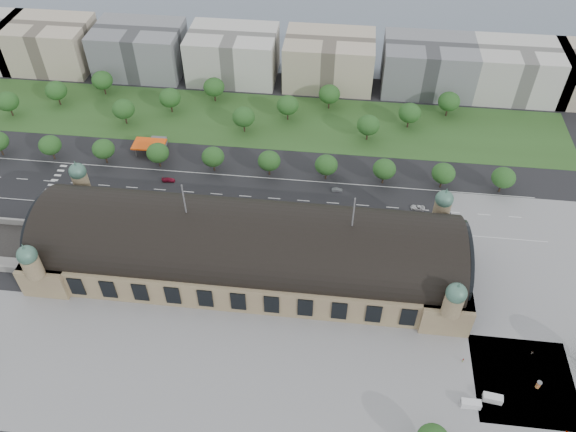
# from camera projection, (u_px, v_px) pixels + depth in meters

# --- Properties ---
(ground) EXTENTS (900.00, 900.00, 0.00)m
(ground) POSITION_uv_depth(u_px,v_px,m) (249.00, 268.00, 202.29)
(ground) COLOR black
(ground) RESTS_ON ground
(station) EXTENTS (150.00, 48.40, 44.30)m
(station) POSITION_uv_depth(u_px,v_px,m) (248.00, 248.00, 195.16)
(station) COLOR #93845B
(station) RESTS_ON ground
(plaza_south) EXTENTS (190.00, 48.00, 0.12)m
(plaza_south) POSITION_uv_depth(u_px,v_px,m) (258.00, 380.00, 169.99)
(plaza_south) COLOR gray
(plaza_south) RESTS_ON ground
(plaza_east) EXTENTS (56.00, 100.00, 0.12)m
(plaza_east) POSITION_uv_depth(u_px,v_px,m) (543.00, 294.00, 193.83)
(plaza_east) COLOR gray
(plaza_east) RESTS_ON ground
(road_slab) EXTENTS (260.00, 26.00, 0.10)m
(road_slab) POSITION_uv_depth(u_px,v_px,m) (217.00, 194.00, 231.12)
(road_slab) COLOR black
(road_slab) RESTS_ON ground
(grass_belt) EXTENTS (300.00, 45.00, 0.10)m
(grass_belt) POSITION_uv_depth(u_px,v_px,m) (250.00, 119.00, 270.06)
(grass_belt) COLOR #2B4D1F
(grass_belt) RESTS_ON ground
(petrol_station) EXTENTS (14.00, 13.00, 5.05)m
(petrol_station) POSITION_uv_depth(u_px,v_px,m) (154.00, 143.00, 251.38)
(petrol_station) COLOR #EC4C0D
(petrol_station) RESTS_ON ground
(office_1) EXTENTS (45.00, 32.00, 24.00)m
(office_1) POSITION_uv_depth(u_px,v_px,m) (49.00, 44.00, 299.80)
(office_1) COLOR #BCAC94
(office_1) RESTS_ON ground
(office_2) EXTENTS (45.00, 32.00, 24.00)m
(office_2) POSITION_uv_depth(u_px,v_px,m) (140.00, 49.00, 295.69)
(office_2) COLOR gray
(office_2) RESTS_ON ground
(office_3) EXTENTS (45.00, 32.00, 24.00)m
(office_3) POSITION_uv_depth(u_px,v_px,m) (233.00, 55.00, 291.59)
(office_3) COLOR beige
(office_3) RESTS_ON ground
(office_4) EXTENTS (45.00, 32.00, 24.00)m
(office_4) POSITION_uv_depth(u_px,v_px,m) (329.00, 60.00, 287.48)
(office_4) COLOR #BCAC94
(office_4) RESTS_ON ground
(office_5) EXTENTS (45.00, 32.00, 24.00)m
(office_5) POSITION_uv_depth(u_px,v_px,m) (428.00, 66.00, 283.37)
(office_5) COLOR gray
(office_5) RESTS_ON ground
(office_6) EXTENTS (45.00, 32.00, 24.00)m
(office_6) POSITION_uv_depth(u_px,v_px,m) (519.00, 71.00, 279.67)
(office_6) COLOR beige
(office_6) RESTS_ON ground
(tree_row_1) EXTENTS (9.60, 9.60, 11.52)m
(tree_row_1) POSITION_uv_depth(u_px,v_px,m) (50.00, 145.00, 242.95)
(tree_row_1) COLOR #2D2116
(tree_row_1) RESTS_ON ground
(tree_row_2) EXTENTS (9.60, 9.60, 11.52)m
(tree_row_2) POSITION_uv_depth(u_px,v_px,m) (103.00, 149.00, 240.98)
(tree_row_2) COLOR #2D2116
(tree_row_2) RESTS_ON ground
(tree_row_3) EXTENTS (9.60, 9.60, 11.52)m
(tree_row_3) POSITION_uv_depth(u_px,v_px,m) (158.00, 153.00, 239.00)
(tree_row_3) COLOR #2D2116
(tree_row_3) RESTS_ON ground
(tree_row_4) EXTENTS (9.60, 9.60, 11.52)m
(tree_row_4) POSITION_uv_depth(u_px,v_px,m) (213.00, 157.00, 237.03)
(tree_row_4) COLOR #2D2116
(tree_row_4) RESTS_ON ground
(tree_row_5) EXTENTS (9.60, 9.60, 11.52)m
(tree_row_5) POSITION_uv_depth(u_px,v_px,m) (269.00, 161.00, 235.06)
(tree_row_5) COLOR #2D2116
(tree_row_5) RESTS_ON ground
(tree_row_6) EXTENTS (9.60, 9.60, 11.52)m
(tree_row_6) POSITION_uv_depth(u_px,v_px,m) (326.00, 165.00, 233.09)
(tree_row_6) COLOR #2D2116
(tree_row_6) RESTS_ON ground
(tree_row_7) EXTENTS (9.60, 9.60, 11.52)m
(tree_row_7) POSITION_uv_depth(u_px,v_px,m) (384.00, 169.00, 231.12)
(tree_row_7) COLOR #2D2116
(tree_row_7) RESTS_ON ground
(tree_row_8) EXTENTS (9.60, 9.60, 11.52)m
(tree_row_8) POSITION_uv_depth(u_px,v_px,m) (443.00, 173.00, 229.14)
(tree_row_8) COLOR #2D2116
(tree_row_8) RESTS_ON ground
(tree_row_9) EXTENTS (9.60, 9.60, 11.52)m
(tree_row_9) POSITION_uv_depth(u_px,v_px,m) (504.00, 178.00, 227.17)
(tree_row_9) COLOR #2D2116
(tree_row_9) RESTS_ON ground
(tree_belt_0) EXTENTS (10.40, 10.40, 12.48)m
(tree_belt_0) POSITION_uv_depth(u_px,v_px,m) (7.00, 101.00, 266.77)
(tree_belt_0) COLOR #2D2116
(tree_belt_0) RESTS_ON ground
(tree_belt_1) EXTENTS (10.40, 10.40, 12.48)m
(tree_belt_1) POSITION_uv_depth(u_px,v_px,m) (56.00, 91.00, 273.80)
(tree_belt_1) COLOR #2D2116
(tree_belt_1) RESTS_ON ground
(tree_belt_2) EXTENTS (10.40, 10.40, 12.48)m
(tree_belt_2) POSITION_uv_depth(u_px,v_px,m) (102.00, 80.00, 280.82)
(tree_belt_2) COLOR #2D2116
(tree_belt_2) RESTS_ON ground
(tree_belt_3) EXTENTS (10.40, 10.40, 12.48)m
(tree_belt_3) POSITION_uv_depth(u_px,v_px,m) (123.00, 109.00, 262.09)
(tree_belt_3) COLOR #2D2116
(tree_belt_3) RESTS_ON ground
(tree_belt_4) EXTENTS (10.40, 10.40, 12.48)m
(tree_belt_4) POSITION_uv_depth(u_px,v_px,m) (170.00, 98.00, 269.11)
(tree_belt_4) COLOR #2D2116
(tree_belt_4) RESTS_ON ground
(tree_belt_5) EXTENTS (10.40, 10.40, 12.48)m
(tree_belt_5) POSITION_uv_depth(u_px,v_px,m) (214.00, 87.00, 276.14)
(tree_belt_5) COLOR #2D2116
(tree_belt_5) RESTS_ON ground
(tree_belt_6) EXTENTS (10.40, 10.40, 12.48)m
(tree_belt_6) POSITION_uv_depth(u_px,v_px,m) (244.00, 117.00, 257.41)
(tree_belt_6) COLOR #2D2116
(tree_belt_6) RESTS_ON ground
(tree_belt_7) EXTENTS (10.40, 10.40, 12.48)m
(tree_belt_7) POSITION_uv_depth(u_px,v_px,m) (288.00, 105.00, 264.43)
(tree_belt_7) COLOR #2D2116
(tree_belt_7) RESTS_ON ground
(tree_belt_8) EXTENTS (10.40, 10.40, 12.48)m
(tree_belt_8) POSITION_uv_depth(u_px,v_px,m) (329.00, 94.00, 271.46)
(tree_belt_8) COLOR #2D2116
(tree_belt_8) RESTS_ON ground
(tree_belt_9) EXTENTS (10.40, 10.40, 12.48)m
(tree_belt_9) POSITION_uv_depth(u_px,v_px,m) (368.00, 125.00, 252.72)
(tree_belt_9) COLOR #2D2116
(tree_belt_9) RESTS_ON ground
(tree_belt_10) EXTENTS (10.40, 10.40, 12.48)m
(tree_belt_10) POSITION_uv_depth(u_px,v_px,m) (410.00, 113.00, 259.75)
(tree_belt_10) COLOR #2D2116
(tree_belt_10) RESTS_ON ground
(tree_belt_11) EXTENTS (10.40, 10.40, 12.48)m
(tree_belt_11) POSITION_uv_depth(u_px,v_px,m) (449.00, 101.00, 266.77)
(tree_belt_11) COLOR #2D2116
(tree_belt_11) RESTS_ON ground
(traffic_car_1) EXTENTS (4.75, 1.82, 1.55)m
(traffic_car_1) POSITION_uv_depth(u_px,v_px,m) (75.00, 172.00, 240.13)
(traffic_car_1) COLOR gray
(traffic_car_1) RESTS_ON ground
(traffic_car_3) EXTENTS (5.61, 2.67, 1.58)m
(traffic_car_3) POSITION_uv_depth(u_px,v_px,m) (169.00, 180.00, 236.43)
(traffic_car_3) COLOR maroon
(traffic_car_3) RESTS_ON ground
(traffic_car_4) EXTENTS (4.63, 2.13, 1.54)m
(traffic_car_4) POSITION_uv_depth(u_px,v_px,m) (235.00, 201.00, 227.14)
(traffic_car_4) COLOR #191C46
(traffic_car_4) RESTS_ON ground
(traffic_car_5) EXTENTS (4.45, 1.65, 1.46)m
(traffic_car_5) POSITION_uv_depth(u_px,v_px,m) (337.00, 190.00, 231.90)
(traffic_car_5) COLOR slate
(traffic_car_5) RESTS_ON ground
(traffic_car_6) EXTENTS (5.77, 2.82, 1.58)m
(traffic_car_6) POSITION_uv_depth(u_px,v_px,m) (418.00, 208.00, 224.11)
(traffic_car_6) COLOR silver
(traffic_car_6) RESTS_ON ground
(parked_car_0) EXTENTS (4.54, 3.55, 1.44)m
(parked_car_0) POSITION_uv_depth(u_px,v_px,m) (122.00, 215.00, 221.30)
(parked_car_0) COLOR black
(parked_car_0) RESTS_ON ground
(parked_car_1) EXTENTS (5.56, 4.64, 1.41)m
(parked_car_1) POSITION_uv_depth(u_px,v_px,m) (70.00, 210.00, 223.07)
(parked_car_1) COLOR maroon
(parked_car_1) RESTS_ON ground
(parked_car_2) EXTENTS (5.71, 4.73, 1.56)m
(parked_car_2) POSITION_uv_depth(u_px,v_px,m) (165.00, 212.00, 222.35)
(parked_car_2) COLOR #171A41
(parked_car_2) RESTS_ON ground
(parked_car_3) EXTENTS (4.29, 2.97, 1.36)m
(parked_car_3) POSITION_uv_depth(u_px,v_px,m) (106.00, 213.00, 221.86)
(parked_car_3) COLOR #5B6063
(parked_car_3) RESTS_ON ground
(parked_car_4) EXTENTS (4.11, 2.81, 1.28)m
(parked_car_4) POSITION_uv_depth(u_px,v_px,m) (139.00, 216.00, 220.76)
(parked_car_4) COLOR silver
(parked_car_4) RESTS_ON ground
(parked_car_5) EXTENTS (5.11, 4.63, 1.32)m
(parked_car_5) POSITION_uv_depth(u_px,v_px,m) (196.00, 216.00, 220.86)
(parked_car_5) COLOR gray
(parked_car_5) RESTS_ON ground
(parked_car_6) EXTENTS (5.11, 4.24, 1.40)m
(parked_car_6) POSITION_uv_depth(u_px,v_px,m) (190.00, 218.00, 220.00)
(parked_car_6) COLOR black
(parked_car_6) RESTS_ON ground
(bus_west) EXTENTS (11.46, 3.57, 3.14)m
(bus_west) POSITION_uv_depth(u_px,v_px,m) (219.00, 207.00, 223.30)
(bus_west) COLOR red
(bus_west) RESTS_ON ground
(bus_mid) EXTENTS (11.32, 3.24, 3.12)m
(bus_mid) POSITION_uv_depth(u_px,v_px,m) (324.00, 219.00, 218.45)
(bus_mid) COLOR white
(bus_mid) RESTS_ON ground
(bus_east) EXTENTS (13.20, 3.40, 3.66)m
(bus_east) POSITION_uv_depth(u_px,v_px,m) (362.00, 219.00, 217.97)
(bus_east) COLOR beige
(bus_east) RESTS_ON ground
(van_east) EXTENTS (5.91, 2.96, 2.46)m
(van_east) POSITION_uv_depth(u_px,v_px,m) (491.00, 398.00, 164.47)
(van_east) COLOR silver
(van_east) RESTS_ON ground
(van_south) EXTENTS (5.69, 2.33, 2.45)m
(van_south) POSITION_uv_depth(u_px,v_px,m) (470.00, 404.00, 163.21)
(van_south) COLOR silver
(van_south) RESTS_ON ground
(advertising_column) EXTENTS (1.50, 1.50, 2.84)m
(advertising_column) POSITION_uv_depth(u_px,v_px,m) (538.00, 385.00, 167.30)
(advertising_column) COLOR #C23036
(advertising_column) RESTS_ON ground
(pedestrian_0) EXTENTS (0.84, 0.56, 1.59)m
(pedestrian_0) POSITION_uv_depth(u_px,v_px,m) (463.00, 360.00, 174.02)
(pedestrian_0) COLOR gray
(pedestrian_0) RESTS_ON ground
(pedestrian_1) EXTENTS (0.78, 0.74, 1.79)m
(pedestrian_1) POSITION_uv_depth(u_px,v_px,m) (463.00, 402.00, 163.89)
(pedestrian_1) COLOR gray
(pedestrian_1) RESTS_ON ground
(pedestrian_2) EXTENTS (0.47, 0.81, 1.66)m
(pedestrian_2) POSITION_uv_depth(u_px,v_px,m) (532.00, 352.00, 176.01)
(pedestrian_2) COLOR gray
(pedestrian_2) RESTS_ON ground
(pedestrian_3) EXTENTS (1.21, 0.98, 1.87)m
(pedestrian_3) POSITION_uv_depth(u_px,v_px,m) (567.00, 432.00, 157.41)
(pedestrian_3) COLOR gray
(pedestrian_3) RESTS_ON ground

